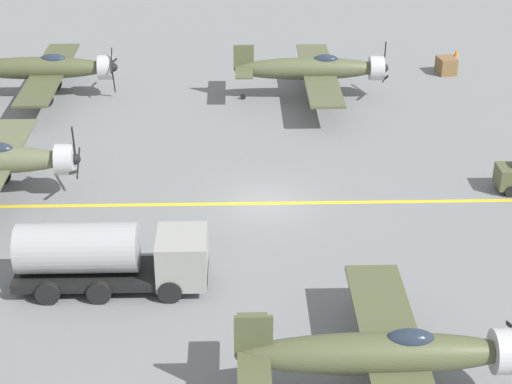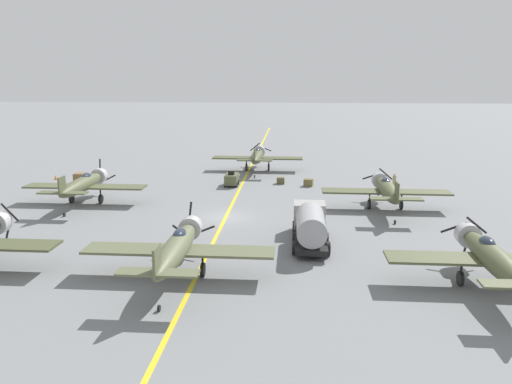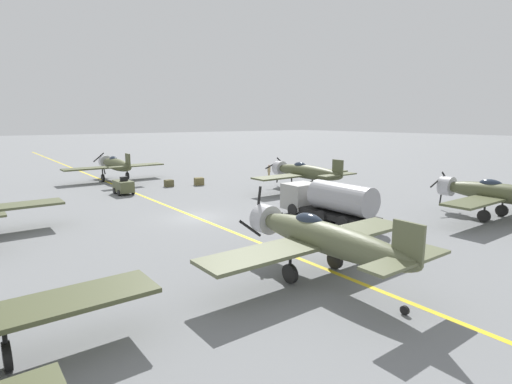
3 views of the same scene
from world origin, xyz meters
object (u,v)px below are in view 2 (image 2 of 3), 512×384
at_px(airplane_mid_right, 387,189).
at_px(ground_crew_walking, 394,181).
at_px(fuel_tanker, 310,224).
at_px(traffic_cone, 56,177).
at_px(supply_crate_mid_lane, 80,178).
at_px(airplane_far_center, 257,156).
at_px(supply_crate_outboard, 281,181).
at_px(airplane_near_center, 177,248).
at_px(airplane_near_right, 491,257).
at_px(airplane_mid_left, 84,184).
at_px(supply_crate_by_tanker, 308,183).
at_px(tow_tractor, 232,179).

xyz_separation_m(airplane_mid_right, ground_crew_walking, (2.48, 9.08, -1.03)).
relative_size(airplane_mid_right, fuel_tanker, 1.50).
bearing_deg(traffic_cone, airplane_mid_right, -16.89).
bearing_deg(fuel_tanker, supply_crate_mid_lane, 142.97).
xyz_separation_m(airplane_far_center, supply_crate_mid_lane, (-20.41, -9.21, -1.43)).
distance_m(fuel_tanker, supply_crate_mid_lane, 33.29).
xyz_separation_m(supply_crate_mid_lane, supply_crate_outboard, (23.74, 1.33, -0.20)).
bearing_deg(supply_crate_mid_lane, airplane_near_center, -56.50).
height_order(ground_crew_walking, traffic_cone, ground_crew_walking).
xyz_separation_m(fuel_tanker, supply_crate_mid_lane, (-26.56, 20.04, -0.93)).
height_order(supply_crate_outboard, traffic_cone, supply_crate_outboard).
height_order(airplane_near_right, airplane_mid_right, same).
height_order(airplane_near_right, airplane_mid_left, airplane_mid_left).
height_order(airplane_far_center, traffic_cone, airplane_far_center).
height_order(airplane_mid_left, airplane_near_center, airplane_mid_left).
relative_size(ground_crew_walking, supply_crate_mid_lane, 1.29).
height_order(ground_crew_walking, supply_crate_mid_lane, ground_crew_walking).
bearing_deg(fuel_tanker, airplane_mid_right, 54.00).
xyz_separation_m(airplane_mid_left, supply_crate_by_tanker, (22.31, 10.02, -1.59)).
relative_size(fuel_tanker, supply_crate_outboard, 8.85).
relative_size(tow_tractor, supply_crate_by_tanker, 2.59).
bearing_deg(supply_crate_by_tanker, airplane_mid_left, -155.80).
relative_size(airplane_mid_left, airplane_near_center, 1.00).
height_order(airplane_mid_left, airplane_far_center, airplane_mid_left).
height_order(fuel_tanker, ground_crew_walking, fuel_tanker).
xyz_separation_m(airplane_far_center, supply_crate_outboard, (3.34, -7.88, -1.64)).
relative_size(airplane_mid_left, supply_crate_outboard, 13.27).
relative_size(airplane_mid_left, supply_crate_by_tanker, 11.97).
bearing_deg(ground_crew_walking, supply_crate_by_tanker, 173.93).
bearing_deg(ground_crew_walking, airplane_mid_right, -105.30).
bearing_deg(fuel_tanker, supply_crate_outboard, 97.53).
height_order(fuel_tanker, traffic_cone, fuel_tanker).
bearing_deg(fuel_tanker, ground_crew_walking, 62.82).
bearing_deg(supply_crate_by_tanker, supply_crate_mid_lane, -179.45).
xyz_separation_m(airplane_near_right, tow_tractor, (-18.77, 27.38, -1.22)).
xyz_separation_m(airplane_near_right, airplane_mid_right, (-2.90, 17.75, -0.00)).
distance_m(airplane_mid_left, supply_crate_outboard, 22.13).
xyz_separation_m(airplane_far_center, fuel_tanker, (6.16, -29.25, -0.50)).
bearing_deg(supply_crate_by_tanker, tow_tractor, -177.03).
bearing_deg(airplane_near_right, traffic_cone, 143.35).
xyz_separation_m(airplane_near_center, tow_tractor, (-0.02, 27.20, -1.22)).
bearing_deg(supply_crate_by_tanker, airplane_far_center, 126.26).
bearing_deg(traffic_cone, ground_crew_walking, -3.42).
distance_m(airplane_near_right, traffic_cone, 50.17).
xyz_separation_m(airplane_mid_left, traffic_cone, (-8.51, 11.42, -1.74)).
relative_size(tow_tractor, supply_crate_outboard, 2.88).
height_order(supply_crate_by_tanker, traffic_cone, supply_crate_by_tanker).
bearing_deg(ground_crew_walking, supply_crate_mid_lane, 178.82).
bearing_deg(fuel_tanker, tow_tractor, 113.07).
height_order(airplane_near_center, airplane_far_center, airplane_near_center).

